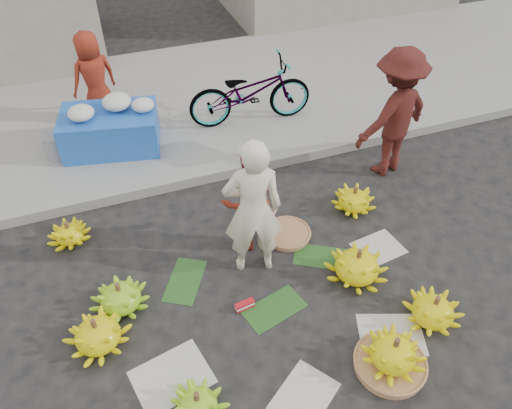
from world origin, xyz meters
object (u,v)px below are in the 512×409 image
object	(u,v)px
banana_bunch_0	(97,334)
vendor_cream	(253,209)
bicycle	(250,92)
banana_bunch_4	(357,265)
flower_table	(111,128)

from	to	relation	value
banana_bunch_0	vendor_cream	bearing A→B (deg)	14.51
vendor_cream	bicycle	world-z (taller)	vendor_cream
vendor_cream	bicycle	distance (m)	2.92
banana_bunch_4	bicycle	xyz separation A→B (m)	(-0.08, 3.31, 0.43)
banana_bunch_4	vendor_cream	world-z (taller)	vendor_cream
banana_bunch_0	banana_bunch_4	distance (m)	2.81
vendor_cream	flower_table	xyz separation A→B (m)	(-1.17, 2.78, -0.42)
banana_bunch_0	bicycle	xyz separation A→B (m)	(2.73, 3.22, 0.45)
vendor_cream	flower_table	bearing A→B (deg)	-54.84
banana_bunch_4	vendor_cream	distance (m)	1.35
banana_bunch_0	vendor_cream	xyz separation A→B (m)	(1.79, 0.46, 0.69)
flower_table	bicycle	xyz separation A→B (m)	(2.11, -0.02, 0.18)
banana_bunch_4	bicycle	world-z (taller)	bicycle
banana_bunch_4	flower_table	world-z (taller)	flower_table
banana_bunch_4	vendor_cream	bearing A→B (deg)	151.39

